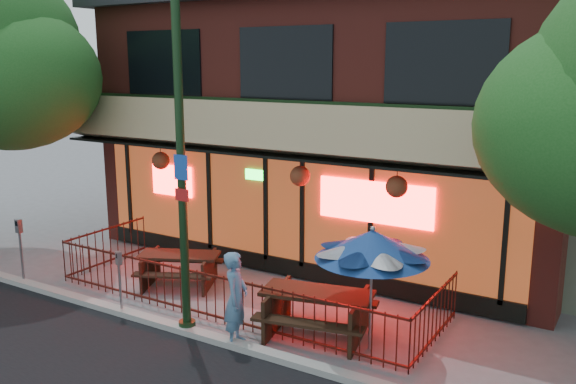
{
  "coord_description": "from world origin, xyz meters",
  "views": [
    {
      "loc": [
        7.24,
        -8.66,
        5.04
      ],
      "look_at": [
        0.8,
        2.0,
        2.36
      ],
      "focal_mm": 38.0,
      "sensor_mm": 36.0,
      "label": 1
    }
  ],
  "objects_px": {
    "parking_meter_near": "(119,272)",
    "pedestrian": "(236,299)",
    "patio_umbrella": "(372,245)",
    "parking_meter_far": "(20,240)",
    "picnic_table_left": "(179,265)",
    "street_light": "(181,168)",
    "picnic_table_right": "(317,307)"
  },
  "relations": [
    {
      "from": "parking_meter_near",
      "to": "parking_meter_far",
      "type": "distance_m",
      "value": 3.25
    },
    {
      "from": "patio_umbrella",
      "to": "parking_meter_far",
      "type": "relative_size",
      "value": 1.49
    },
    {
      "from": "picnic_table_left",
      "to": "parking_meter_far",
      "type": "bearing_deg",
      "value": -151.12
    },
    {
      "from": "parking_meter_far",
      "to": "picnic_table_right",
      "type": "bearing_deg",
      "value": 8.78
    },
    {
      "from": "parking_meter_near",
      "to": "parking_meter_far",
      "type": "height_order",
      "value": "parking_meter_far"
    },
    {
      "from": "picnic_table_left",
      "to": "parking_meter_far",
      "type": "relative_size",
      "value": 1.43
    },
    {
      "from": "street_light",
      "to": "picnic_table_left",
      "type": "height_order",
      "value": "street_light"
    },
    {
      "from": "picnic_table_right",
      "to": "pedestrian",
      "type": "xyz_separation_m",
      "value": [
        -1.09,
        -1.05,
        0.3
      ]
    },
    {
      "from": "pedestrian",
      "to": "parking_meter_near",
      "type": "height_order",
      "value": "pedestrian"
    },
    {
      "from": "picnic_table_right",
      "to": "parking_meter_far",
      "type": "xyz_separation_m",
      "value": [
        -7.12,
        -1.1,
        0.46
      ]
    },
    {
      "from": "patio_umbrella",
      "to": "parking_meter_near",
      "type": "height_order",
      "value": "patio_umbrella"
    },
    {
      "from": "patio_umbrella",
      "to": "parking_meter_far",
      "type": "xyz_separation_m",
      "value": [
        -8.19,
        -1.1,
        -0.91
      ]
    },
    {
      "from": "picnic_table_left",
      "to": "picnic_table_right",
      "type": "height_order",
      "value": "picnic_table_right"
    },
    {
      "from": "street_light",
      "to": "picnic_table_left",
      "type": "bearing_deg",
      "value": 134.1
    },
    {
      "from": "picnic_table_left",
      "to": "patio_umbrella",
      "type": "height_order",
      "value": "patio_umbrella"
    },
    {
      "from": "patio_umbrella",
      "to": "parking_meter_near",
      "type": "bearing_deg",
      "value": -166.57
    },
    {
      "from": "patio_umbrella",
      "to": "parking_meter_near",
      "type": "xyz_separation_m",
      "value": [
        -4.94,
        -1.18,
        -1.05
      ]
    },
    {
      "from": "picnic_table_left",
      "to": "patio_umbrella",
      "type": "xyz_separation_m",
      "value": [
        4.99,
        -0.66,
        1.44
      ]
    },
    {
      "from": "pedestrian",
      "to": "parking_meter_far",
      "type": "distance_m",
      "value": 6.04
    },
    {
      "from": "street_light",
      "to": "parking_meter_far",
      "type": "xyz_separation_m",
      "value": [
        -4.91,
        0.0,
        -2.11
      ]
    },
    {
      "from": "street_light",
      "to": "picnic_table_left",
      "type": "distance_m",
      "value": 3.61
    },
    {
      "from": "patio_umbrella",
      "to": "parking_meter_near",
      "type": "distance_m",
      "value": 5.19
    },
    {
      "from": "picnic_table_right",
      "to": "patio_umbrella",
      "type": "distance_m",
      "value": 1.73
    },
    {
      "from": "picnic_table_right",
      "to": "parking_meter_near",
      "type": "bearing_deg",
      "value": -163.07
    },
    {
      "from": "picnic_table_right",
      "to": "pedestrian",
      "type": "distance_m",
      "value": 1.54
    },
    {
      "from": "patio_umbrella",
      "to": "parking_meter_far",
      "type": "distance_m",
      "value": 8.31
    },
    {
      "from": "parking_meter_far",
      "to": "picnic_table_left",
      "type": "bearing_deg",
      "value": 28.88
    },
    {
      "from": "parking_meter_near",
      "to": "pedestrian",
      "type": "bearing_deg",
      "value": 2.68
    },
    {
      "from": "patio_umbrella",
      "to": "pedestrian",
      "type": "bearing_deg",
      "value": -154.0
    },
    {
      "from": "picnic_table_left",
      "to": "parking_meter_near",
      "type": "height_order",
      "value": "parking_meter_near"
    },
    {
      "from": "picnic_table_right",
      "to": "patio_umbrella",
      "type": "xyz_separation_m",
      "value": [
        1.06,
        0.0,
        1.37
      ]
    },
    {
      "from": "picnic_table_right",
      "to": "pedestrian",
      "type": "relative_size",
      "value": 1.34
    }
  ]
}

